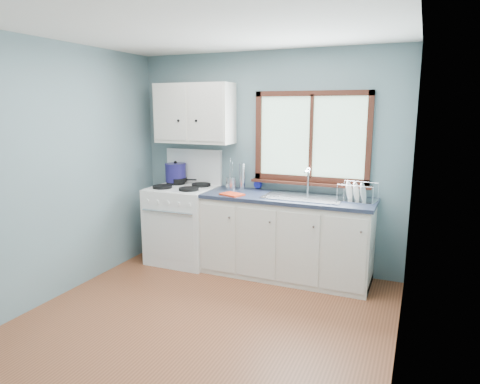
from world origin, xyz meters
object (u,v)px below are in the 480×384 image
at_px(stockpot, 176,172).
at_px(utensil_crock, 231,183).
at_px(base_cabinets, 286,241).
at_px(dish_rack, 357,196).
at_px(gas_range, 183,222).
at_px(sink, 303,203).
at_px(skillet, 177,180).
at_px(thermos, 242,176).

relative_size(stockpot, utensil_crock, 0.89).
xyz_separation_m(base_cabinets, dish_rack, (0.73, 0.05, 0.56)).
relative_size(gas_range, sink, 1.62).
bearing_deg(dish_rack, gas_range, -172.46).
bearing_deg(skillet, dish_rack, -22.30).
xyz_separation_m(utensil_crock, dish_rack, (1.46, -0.06, -0.02)).
relative_size(gas_range, base_cabinets, 0.74).
bearing_deg(stockpot, utensil_crock, -1.50).
relative_size(sink, thermos, 2.71).
height_order(skillet, utensil_crock, utensil_crock).
bearing_deg(dish_rack, base_cabinets, -170.35).
height_order(thermos, dish_rack, thermos).
relative_size(base_cabinets, skillet, 4.67).
bearing_deg(sink, skillet, 175.35).
bearing_deg(skillet, gas_range, -62.79).
height_order(base_cabinets, sink, sink).
relative_size(skillet, thermos, 1.28).
bearing_deg(sink, stockpot, 175.40).
height_order(stockpot, dish_rack, stockpot).
xyz_separation_m(gas_range, skillet, (-0.17, 0.15, 0.49)).
xyz_separation_m(base_cabinets, stockpot, (-1.49, 0.13, 0.67)).
relative_size(sink, stockpot, 2.60).
bearing_deg(stockpot, gas_range, -39.87).
bearing_deg(base_cabinets, utensil_crock, 171.06).
distance_m(utensil_crock, dish_rack, 1.46).
xyz_separation_m(gas_range, dish_rack, (2.04, 0.07, 0.48)).
height_order(sink, stockpot, stockpot).
bearing_deg(skillet, base_cabinets, -25.40).
bearing_deg(stockpot, skillet, 1.04).
height_order(utensil_crock, thermos, utensil_crock).
bearing_deg(thermos, utensil_crock, -150.55).
bearing_deg(utensil_crock, skillet, 178.45).
distance_m(base_cabinets, dish_rack, 0.93).
relative_size(sink, utensil_crock, 2.31).
height_order(skillet, thermos, thermos).
height_order(base_cabinets, dish_rack, dish_rack).
bearing_deg(dish_rack, thermos, -179.80).
bearing_deg(gas_range, base_cabinets, 0.82).
bearing_deg(base_cabinets, sink, -0.13).
bearing_deg(thermos, skillet, -177.07).
height_order(base_cabinets, thermos, thermos).
height_order(utensil_crock, dish_rack, utensil_crock).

